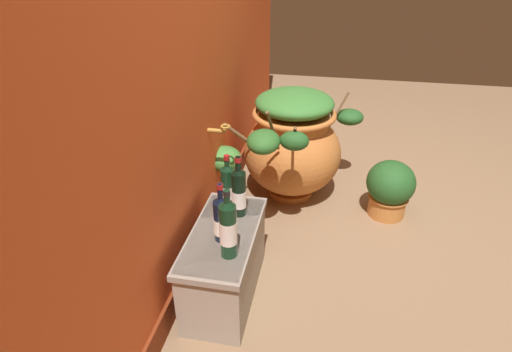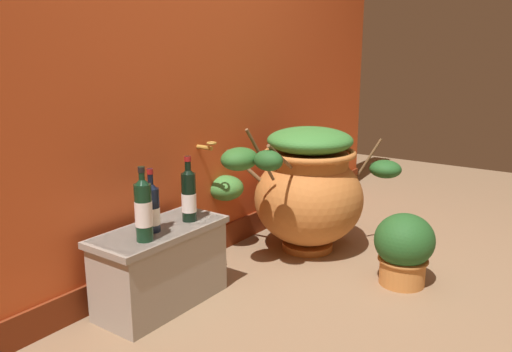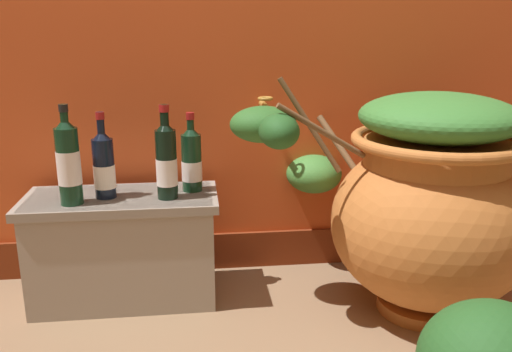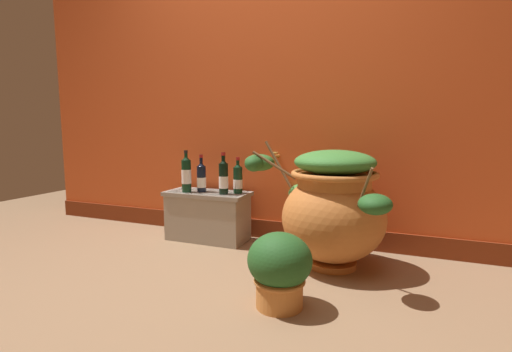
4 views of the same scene
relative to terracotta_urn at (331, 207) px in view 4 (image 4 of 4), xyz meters
name	(u,v)px [view 4 (image 4 of 4)]	position (x,y,z in m)	size (l,w,h in m)	color
ground_plane	(199,294)	(-0.57, -0.68, -0.39)	(7.00, 7.00, 0.00)	#896B4C
back_wall	(274,76)	(-0.57, 0.52, 0.90)	(4.40, 0.33, 2.60)	#D15123
terracotta_urn	(331,207)	(0.00, 0.00, 0.00)	(1.01, 0.96, 0.80)	#C17033
stone_ledge	(208,214)	(-1.01, 0.20, -0.18)	(0.66, 0.31, 0.38)	#9E9384
wine_bottle_left	(201,177)	(-1.06, 0.20, 0.11)	(0.07, 0.07, 0.29)	black
wine_bottle_middle	(186,174)	(-1.16, 0.14, 0.14)	(0.08, 0.08, 0.33)	black
wine_bottle_right	(224,177)	(-0.85, 0.16, 0.13)	(0.07, 0.07, 0.32)	black
wine_bottle_back	(238,178)	(-0.76, 0.24, 0.11)	(0.07, 0.07, 0.28)	black
potted_shrub	(280,268)	(-0.13, -0.65, -0.19)	(0.32, 0.30, 0.38)	#CC7F3D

